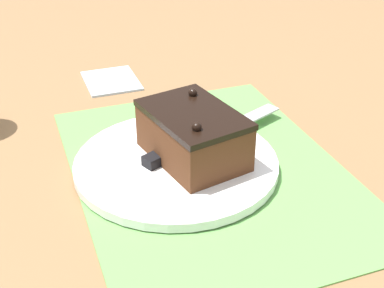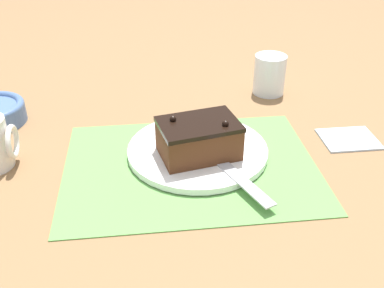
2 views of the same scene
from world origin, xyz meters
TOP-DOWN VIEW (x-y plane):
  - ground_plane at (0.00, 0.00)m, footprint 3.00×3.00m
  - placemat_woven at (0.00, 0.00)m, footprint 0.46×0.34m
  - cake_plate at (0.02, 0.04)m, footprint 0.27×0.27m
  - chocolate_cake at (0.02, 0.02)m, footprint 0.16×0.12m
  - serving_knife at (0.04, 0.01)m, footprint 0.12×0.24m
  - folded_napkin at (0.33, 0.06)m, footprint 0.11×0.09m

SIDE VIEW (x-z plane):
  - ground_plane at x=0.00m, z-range 0.00..0.00m
  - placemat_woven at x=0.00m, z-range 0.00..0.00m
  - folded_napkin at x=0.33m, z-range 0.00..0.01m
  - cake_plate at x=0.02m, z-range 0.00..0.02m
  - serving_knife at x=0.04m, z-range 0.01..0.03m
  - chocolate_cake at x=0.02m, z-range 0.01..0.09m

